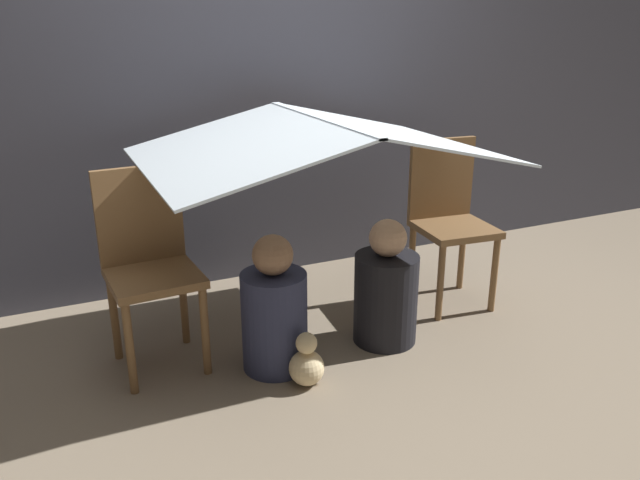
% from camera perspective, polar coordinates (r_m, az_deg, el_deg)
% --- Properties ---
extents(ground_plane, '(8.80, 8.80, 0.00)m').
position_cam_1_polar(ground_plane, '(3.10, 0.86, -9.16)').
color(ground_plane, gray).
extents(wall_back, '(7.00, 0.05, 2.50)m').
position_cam_1_polar(wall_back, '(3.62, -5.95, 15.74)').
color(wall_back, '#3D3D47').
rests_on(wall_back, ground_plane).
extents(chair_left, '(0.40, 0.40, 0.89)m').
position_cam_1_polar(chair_left, '(2.84, -15.36, -1.81)').
color(chair_left, brown).
rests_on(chair_left, ground_plane).
extents(chair_right, '(0.41, 0.41, 0.89)m').
position_cam_1_polar(chair_right, '(3.43, 11.69, 2.25)').
color(chair_right, brown).
rests_on(chair_right, ground_plane).
extents(sheet_canopy, '(1.58, 1.13, 0.19)m').
position_cam_1_polar(sheet_canopy, '(2.86, 0.00, 9.32)').
color(sheet_canopy, silver).
extents(person_front, '(0.29, 0.29, 0.63)m').
position_cam_1_polar(person_front, '(2.77, -4.20, -6.68)').
color(person_front, '#2D3351').
rests_on(person_front, ground_plane).
extents(person_second, '(0.31, 0.31, 0.62)m').
position_cam_1_polar(person_second, '(3.01, 6.04, -4.71)').
color(person_second, black).
rests_on(person_second, ground_plane).
extents(plush_toy, '(0.15, 0.15, 0.24)m').
position_cam_1_polar(plush_toy, '(2.72, -1.24, -11.22)').
color(plush_toy, beige).
rests_on(plush_toy, ground_plane).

